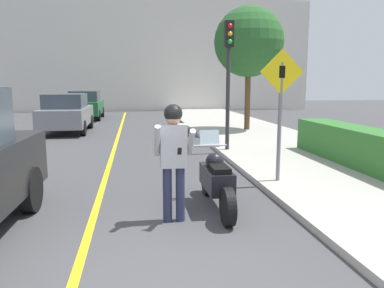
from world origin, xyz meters
TOP-DOWN VIEW (x-y plane):
  - ground_plane at (0.00, 0.00)m, footprint 80.00×80.00m
  - sidewalk_curb at (4.80, 4.00)m, footprint 4.40×44.00m
  - road_center_line at (-0.60, 6.00)m, footprint 0.12×36.00m
  - building_backdrop at (0.00, 26.00)m, footprint 28.00×1.20m
  - motorcycle at (1.45, 2.32)m, footprint 0.62×2.21m
  - person_biker at (0.67, 1.81)m, footprint 0.59×0.49m
  - crossing_sign at (3.03, 3.50)m, footprint 0.91×0.08m
  - traffic_light at (2.89, 7.28)m, footprint 0.26×0.30m
  - hedge_row at (5.60, 4.73)m, footprint 0.90×5.08m
  - street_tree at (4.96, 12.06)m, footprint 2.97×2.97m
  - parked_car_grey at (-2.84, 13.18)m, footprint 1.88×4.20m
  - parked_car_green at (-2.79, 19.26)m, footprint 1.88×4.20m

SIDE VIEW (x-z plane):
  - ground_plane at x=0.00m, z-range 0.00..0.00m
  - road_center_line at x=-0.60m, z-range 0.00..0.01m
  - sidewalk_curb at x=4.80m, z-range 0.00..0.12m
  - motorcycle at x=1.45m, z-range -0.15..1.14m
  - hedge_row at x=5.60m, z-range 0.12..1.04m
  - parked_car_grey at x=-2.84m, z-range 0.02..1.70m
  - parked_car_green at x=-2.79m, z-range 0.02..1.70m
  - person_biker at x=0.67m, z-range 0.22..2.05m
  - crossing_sign at x=3.03m, z-range 0.39..3.08m
  - traffic_light at x=2.89m, z-range 0.86..4.67m
  - street_tree at x=4.96m, z-range 1.24..6.46m
  - building_backdrop at x=0.00m, z-range 0.00..8.54m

